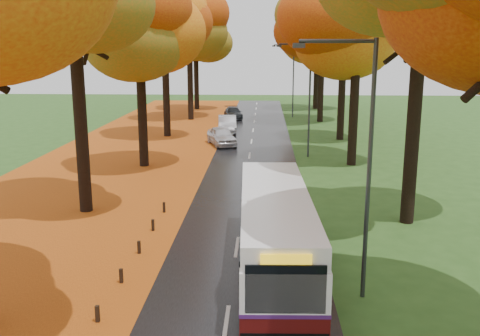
# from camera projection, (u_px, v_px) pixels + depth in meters

# --- Properties ---
(road) EXTENTS (6.50, 90.00, 0.04)m
(road) POSITION_uv_depth(u_px,v_px,m) (247.00, 172.00, 33.71)
(road) COLOR black
(road) RESTS_ON ground
(centre_line) EXTENTS (0.12, 90.00, 0.01)m
(centre_line) POSITION_uv_depth(u_px,v_px,m) (247.00, 171.00, 33.70)
(centre_line) COLOR silver
(centre_line) RESTS_ON road
(leaf_verge) EXTENTS (12.00, 90.00, 0.02)m
(leaf_verge) POSITION_uv_depth(u_px,v_px,m) (107.00, 170.00, 34.11)
(leaf_verge) COLOR maroon
(leaf_verge) RESTS_ON ground
(leaf_drift) EXTENTS (0.90, 90.00, 0.01)m
(leaf_drift) POSITION_uv_depth(u_px,v_px,m) (199.00, 171.00, 33.84)
(leaf_drift) COLOR #B95813
(leaf_drift) RESTS_ON road
(trees_left) EXTENTS (9.20, 74.00, 13.88)m
(trees_left) POSITION_uv_depth(u_px,v_px,m) (136.00, 18.00, 33.92)
(trees_left) COLOR black
(trees_left) RESTS_ON ground
(trees_right) EXTENTS (9.30, 74.20, 13.96)m
(trees_right) POSITION_uv_depth(u_px,v_px,m) (365.00, 14.00, 33.10)
(trees_right) COLOR black
(trees_right) RESTS_ON ground
(streetlamp_near) EXTENTS (2.45, 0.18, 8.00)m
(streetlamp_near) POSITION_uv_depth(u_px,v_px,m) (362.00, 151.00, 15.93)
(streetlamp_near) COLOR #333538
(streetlamp_near) RESTS_ON ground
(streetlamp_mid) EXTENTS (2.45, 0.18, 8.00)m
(streetlamp_mid) POSITION_uv_depth(u_px,v_px,m) (306.00, 91.00, 37.36)
(streetlamp_mid) COLOR #333538
(streetlamp_mid) RESTS_ON ground
(streetlamp_far) EXTENTS (2.45, 0.18, 8.00)m
(streetlamp_far) POSITION_uv_depth(u_px,v_px,m) (291.00, 75.00, 58.79)
(streetlamp_far) COLOR #333538
(streetlamp_far) RESTS_ON ground
(bus) EXTENTS (2.73, 10.51, 2.75)m
(bus) POSITION_uv_depth(u_px,v_px,m) (275.00, 230.00, 18.71)
(bus) COLOR #470C0B
(bus) RESTS_ON road
(car_white) EXTENTS (3.01, 4.57, 1.45)m
(car_white) POSITION_uv_depth(u_px,v_px,m) (222.00, 136.00, 42.61)
(car_white) COLOR silver
(car_white) RESTS_ON road
(car_silver) EXTENTS (1.97, 4.71, 1.52)m
(car_silver) POSITION_uv_depth(u_px,v_px,m) (227.00, 124.00, 48.96)
(car_silver) COLOR #93959B
(car_silver) RESTS_ON road
(car_dark) EXTENTS (2.43, 4.48, 1.23)m
(car_dark) POSITION_uv_depth(u_px,v_px,m) (233.00, 113.00, 58.18)
(car_dark) COLOR black
(car_dark) RESTS_ON road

